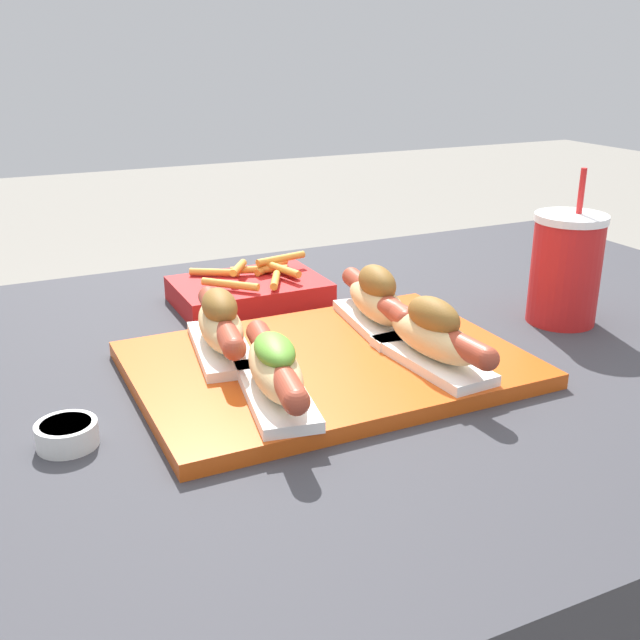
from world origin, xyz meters
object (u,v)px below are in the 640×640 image
object	(u,v)px
drink_cup	(566,269)
fries_basket	(250,290)
hot_dog_2	(220,325)
hot_dog_0	(275,370)
serving_tray	(327,364)
hot_dog_1	(432,336)
hot_dog_3	(377,300)
sauce_bowl	(67,433)

from	to	relation	value
drink_cup	fries_basket	world-z (taller)	drink_cup
hot_dog_2	drink_cup	xyz separation A→B (m)	(0.47, -0.06, 0.02)
drink_cup	fries_basket	xyz separation A→B (m)	(-0.36, 0.26, -0.06)
hot_dog_0	serving_tray	bearing A→B (deg)	38.03
hot_dog_1	drink_cup	size ratio (longest dim) A/B	0.99
hot_dog_3	hot_dog_1	bearing A→B (deg)	-91.51
sauce_bowl	fries_basket	world-z (taller)	fries_basket
hot_dog_0	hot_dog_3	size ratio (longest dim) A/B	0.99
hot_dog_2	drink_cup	world-z (taller)	drink_cup
hot_dog_1	drink_cup	bearing A→B (deg)	16.99
hot_dog_2	fries_basket	distance (m)	0.24
serving_tray	fries_basket	xyz separation A→B (m)	(0.01, 0.27, 0.01)
serving_tray	sauce_bowl	world-z (taller)	sauce_bowl
hot_dog_1	sauce_bowl	world-z (taller)	hot_dog_1
serving_tray	sauce_bowl	bearing A→B (deg)	-170.97
hot_dog_1	fries_basket	xyz separation A→B (m)	(-0.09, 0.34, -0.03)
hot_dog_3	sauce_bowl	size ratio (longest dim) A/B	3.52
hot_dog_1	drink_cup	distance (m)	0.28
serving_tray	hot_dog_1	bearing A→B (deg)	-35.28
serving_tray	hot_dog_1	size ratio (longest dim) A/B	2.14
serving_tray	hot_dog_2	bearing A→B (deg)	147.77
serving_tray	hot_dog_2	distance (m)	0.13
drink_cup	hot_dog_2	bearing A→B (deg)	173.35
hot_dog_1	hot_dog_3	bearing A→B (deg)	88.49
hot_dog_2	hot_dog_3	world-z (taller)	hot_dog_3
serving_tray	hot_dog_0	world-z (taller)	hot_dog_0
serving_tray	sauce_bowl	xyz separation A→B (m)	(-0.30, -0.05, 0.00)
sauce_bowl	drink_cup	world-z (taller)	drink_cup
sauce_bowl	hot_dog_1	bearing A→B (deg)	-3.09
hot_dog_3	drink_cup	bearing A→B (deg)	-11.17
fries_basket	hot_dog_0	bearing A→B (deg)	-106.27
hot_dog_1	sauce_bowl	size ratio (longest dim) A/B	3.54
hot_dog_3	serving_tray	bearing A→B (deg)	-147.62
hot_dog_1	hot_dog_2	size ratio (longest dim) A/B	1.01
hot_dog_0	hot_dog_3	distance (m)	0.24
hot_dog_3	drink_cup	distance (m)	0.27
hot_dog_0	fries_basket	xyz separation A→B (m)	(0.10, 0.35, -0.03)
hot_dog_2	hot_dog_1	bearing A→B (deg)	-33.71
hot_dog_0	fries_basket	bearing A→B (deg)	73.73
hot_dog_0	hot_dog_2	world-z (taller)	hot_dog_2
hot_dog_3	sauce_bowl	bearing A→B (deg)	-164.42
serving_tray	hot_dog_0	distance (m)	0.13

